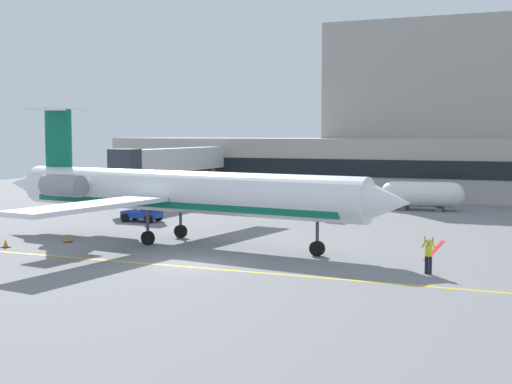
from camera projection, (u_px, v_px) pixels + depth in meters
ground at (190, 265)px, 38.62m from camera, size 120.00×120.00×0.11m
terminal_building at (458, 134)px, 78.95m from camera, size 79.04×15.00×20.05m
jet_bridge_west at (172, 161)px, 71.36m from camera, size 2.40×20.84×5.81m
regional_jet at (174, 192)px, 46.25m from camera, size 31.73×25.12×9.06m
baggage_tug at (341, 208)px, 58.63m from camera, size 2.48×3.69×2.06m
pushback_tractor at (146, 210)px, 57.10m from camera, size 3.16×1.88×2.24m
belt_loader at (110, 196)px, 69.99m from camera, size 3.85×3.72×2.03m
fuel_tank at (422, 194)px, 65.62m from camera, size 7.72×2.90×2.69m
marshaller at (429, 255)px, 35.90m from camera, size 0.82×0.34×1.95m
safety_cone_alpha at (68, 238)px, 46.49m from camera, size 0.47×0.47×0.55m
safety_cone_bravo at (6, 244)px, 44.29m from camera, size 0.47×0.47×0.55m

